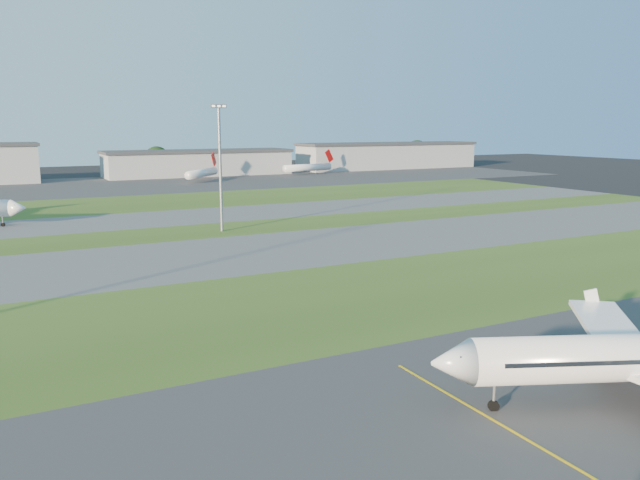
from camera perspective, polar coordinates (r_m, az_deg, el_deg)
grass_strip_a at (r=74.25m, az=-5.81°, el=-6.49°), size 300.00×34.00×0.01m
taxiway_a at (r=104.68m, az=-12.61°, el=-1.71°), size 300.00×32.00×0.01m
grass_strip_b at (r=128.59m, az=-15.56°, el=0.38°), size 300.00×18.00×0.01m
taxiway_b at (r=149.92m, az=-17.38°, el=1.67°), size 300.00×26.00×0.01m
grass_strip_c at (r=182.21m, az=-19.30°, el=3.03°), size 300.00×40.00×0.01m
apron_far at (r=241.42m, az=-21.47°, el=4.56°), size 400.00×80.00×0.01m
mini_jet_near at (r=251.48m, az=-10.73°, el=6.05°), size 19.61×23.11×9.48m
mini_jet_far at (r=280.33m, az=-1.13°, el=6.65°), size 28.25×8.97×9.48m
light_mast_centre at (r=129.00m, az=-9.13°, el=7.29°), size 3.20×0.70×25.80m
hangar_east at (r=281.49m, az=-11.02°, el=6.96°), size 81.60×23.00×11.20m
hangar_far_east at (r=324.76m, az=6.26°, el=7.70°), size 96.90×23.00×13.20m
tree_mid_west at (r=280.53m, az=-26.60°, el=6.09°), size 9.90×9.90×10.80m
tree_mid_east at (r=291.06m, az=-14.68°, el=7.15°), size 11.55×11.55×12.60m
tree_east at (r=314.93m, az=-1.09°, el=7.59°), size 10.45×10.45×11.40m
tree_far_east at (r=355.09m, az=8.86°, el=7.99°), size 12.65×12.65×13.80m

